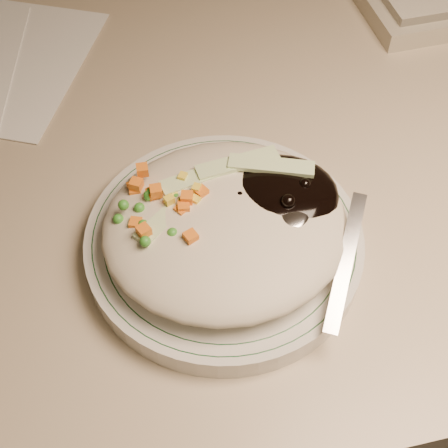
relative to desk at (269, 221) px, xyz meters
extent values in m
cube|color=tan|center=(0.00, 0.00, 0.18)|extent=(1.40, 0.70, 0.04)
cylinder|color=silver|center=(-0.10, -0.17, 0.21)|extent=(0.22, 0.22, 0.02)
torus|color=#144723|center=(-0.10, -0.17, 0.22)|extent=(0.21, 0.21, 0.00)
torus|color=#144723|center=(-0.10, -0.17, 0.22)|extent=(0.19, 0.19, 0.00)
ellipsoid|color=#C0B59B|center=(-0.10, -0.17, 0.24)|extent=(0.19, 0.18, 0.04)
ellipsoid|color=black|center=(-0.05, -0.16, 0.25)|extent=(0.10, 0.09, 0.03)
ellipsoid|color=orange|center=(-0.14, -0.15, 0.24)|extent=(0.08, 0.08, 0.02)
sphere|color=black|center=(-0.08, -0.16, 0.25)|extent=(0.01, 0.01, 0.01)
sphere|color=black|center=(-0.05, -0.15, 0.25)|extent=(0.01, 0.01, 0.01)
sphere|color=black|center=(-0.03, -0.16, 0.26)|extent=(0.01, 0.01, 0.01)
sphere|color=black|center=(-0.04, -0.14, 0.25)|extent=(0.01, 0.01, 0.01)
sphere|color=black|center=(-0.05, -0.17, 0.26)|extent=(0.01, 0.01, 0.01)
sphere|color=black|center=(-0.05, -0.16, 0.25)|extent=(0.01, 0.01, 0.01)
sphere|color=black|center=(-0.04, -0.15, 0.25)|extent=(0.01, 0.01, 0.01)
cube|color=orange|center=(-0.14, -0.14, 0.26)|extent=(0.01, 0.01, 0.01)
cube|color=orange|center=(-0.13, -0.17, 0.25)|extent=(0.01, 0.01, 0.01)
cube|color=orange|center=(-0.16, -0.13, 0.26)|extent=(0.01, 0.01, 0.01)
cube|color=orange|center=(-0.12, -0.15, 0.26)|extent=(0.01, 0.01, 0.01)
cube|color=orange|center=(-0.13, -0.16, 0.26)|extent=(0.01, 0.01, 0.01)
cube|color=orange|center=(-0.16, -0.12, 0.25)|extent=(0.01, 0.01, 0.01)
cube|color=orange|center=(-0.15, -0.14, 0.26)|extent=(0.01, 0.01, 0.01)
cube|color=orange|center=(-0.13, -0.16, 0.26)|extent=(0.01, 0.01, 0.01)
cube|color=orange|center=(-0.11, -0.15, 0.26)|extent=(0.01, 0.01, 0.01)
cube|color=orange|center=(-0.15, -0.12, 0.26)|extent=(0.01, 0.01, 0.01)
cube|color=orange|center=(-0.16, -0.18, 0.26)|extent=(0.01, 0.01, 0.01)
cube|color=orange|center=(-0.13, -0.19, 0.26)|extent=(0.01, 0.01, 0.01)
cube|color=orange|center=(-0.16, -0.16, 0.25)|extent=(0.01, 0.01, 0.01)
cube|color=orange|center=(-0.16, -0.13, 0.25)|extent=(0.01, 0.01, 0.01)
sphere|color=#388C28|center=(-0.13, -0.15, 0.25)|extent=(0.01, 0.01, 0.01)
sphere|color=#388C28|center=(-0.16, -0.19, 0.26)|extent=(0.01, 0.01, 0.01)
sphere|color=#388C28|center=(-0.16, -0.15, 0.26)|extent=(0.01, 0.01, 0.01)
sphere|color=#388C28|center=(-0.17, -0.15, 0.26)|extent=(0.01, 0.01, 0.01)
sphere|color=#388C28|center=(-0.13, -0.15, 0.25)|extent=(0.01, 0.01, 0.01)
sphere|color=#388C28|center=(-0.12, -0.18, 0.25)|extent=(0.01, 0.01, 0.01)
sphere|color=#388C28|center=(-0.14, -0.16, 0.25)|extent=(0.01, 0.01, 0.01)
sphere|color=#388C28|center=(-0.15, -0.17, 0.25)|extent=(0.01, 0.01, 0.01)
sphere|color=#388C28|center=(-0.17, -0.15, 0.25)|extent=(0.01, 0.01, 0.01)
sphere|color=#388C28|center=(-0.15, -0.14, 0.26)|extent=(0.01, 0.01, 0.01)
sphere|color=#388C28|center=(-0.15, -0.14, 0.26)|extent=(0.01, 0.01, 0.01)
sphere|color=#388C28|center=(-0.16, -0.17, 0.25)|extent=(0.01, 0.01, 0.01)
sphere|color=#388C28|center=(-0.14, -0.18, 0.26)|extent=(0.01, 0.01, 0.01)
sphere|color=#388C28|center=(-0.11, -0.13, 0.25)|extent=(0.01, 0.01, 0.01)
cube|color=yellow|center=(-0.13, -0.15, 0.25)|extent=(0.01, 0.01, 0.01)
cube|color=yellow|center=(-0.12, -0.16, 0.26)|extent=(0.01, 0.01, 0.01)
cube|color=yellow|center=(-0.14, -0.14, 0.25)|extent=(0.01, 0.01, 0.01)
cube|color=yellow|center=(-0.13, -0.15, 0.26)|extent=(0.01, 0.01, 0.01)
cube|color=yellow|center=(-0.14, -0.16, 0.25)|extent=(0.01, 0.01, 0.01)
cube|color=yellow|center=(-0.11, -0.15, 0.26)|extent=(0.01, 0.01, 0.01)
cube|color=yellow|center=(-0.12, -0.13, 0.26)|extent=(0.01, 0.01, 0.01)
cube|color=yellow|center=(-0.13, -0.16, 0.25)|extent=(0.01, 0.01, 0.01)
cube|color=#B2D18C|center=(-0.11, -0.13, 0.26)|extent=(0.07, 0.03, 0.00)
cube|color=#B2D18C|center=(-0.08, -0.13, 0.26)|extent=(0.07, 0.02, 0.00)
cube|color=#B2D18C|center=(-0.14, -0.16, 0.26)|extent=(0.06, 0.05, 0.00)
cube|color=#B2D18C|center=(-0.05, -0.14, 0.26)|extent=(0.07, 0.04, 0.00)
ellipsoid|color=silver|center=(-0.05, -0.18, 0.25)|extent=(0.05, 0.06, 0.01)
cube|color=silver|center=(-0.02, -0.22, 0.24)|extent=(0.06, 0.10, 0.03)
camera|label=1|loc=(-0.16, -0.45, 0.63)|focal=50.00mm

